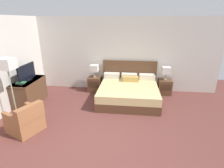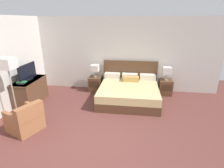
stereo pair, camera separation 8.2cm
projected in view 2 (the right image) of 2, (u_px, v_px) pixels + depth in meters
name	position (u px, v px, depth m)	size (l,w,h in m)	color
ground_plane	(105.00, 144.00, 3.91)	(10.02, 10.02, 0.00)	brown
wall_back	(119.00, 55.00, 6.57)	(7.36, 0.06, 2.74)	beige
wall_left	(7.00, 65.00, 5.10)	(0.06, 5.14, 2.74)	beige
bed	(129.00, 92.00, 5.97)	(2.02, 1.97, 1.17)	brown
nightstand_left	(95.00, 84.00, 6.76)	(0.47, 0.47, 0.55)	brown
nightstand_right	(165.00, 87.00, 6.43)	(0.47, 0.47, 0.55)	brown
table_lamp_left	(95.00, 68.00, 6.54)	(0.29, 0.29, 0.48)	gray
table_lamp_right	(167.00, 71.00, 6.22)	(0.29, 0.29, 0.48)	gray
dresser	(31.00, 91.00, 5.73)	(0.58, 1.25, 0.80)	brown
tv	(27.00, 72.00, 5.52)	(0.18, 0.88, 0.52)	black
book_red_cover	(21.00, 83.00, 5.26)	(0.22, 0.15, 0.04)	#383333
book_blue_cover	(22.00, 82.00, 5.24)	(0.25, 0.16, 0.04)	#2D7042
armchair_by_window	(26.00, 120.00, 4.30)	(0.90, 0.90, 0.76)	#935B38
floor_lamp	(8.00, 68.00, 4.37)	(0.36, 0.36, 1.73)	gray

